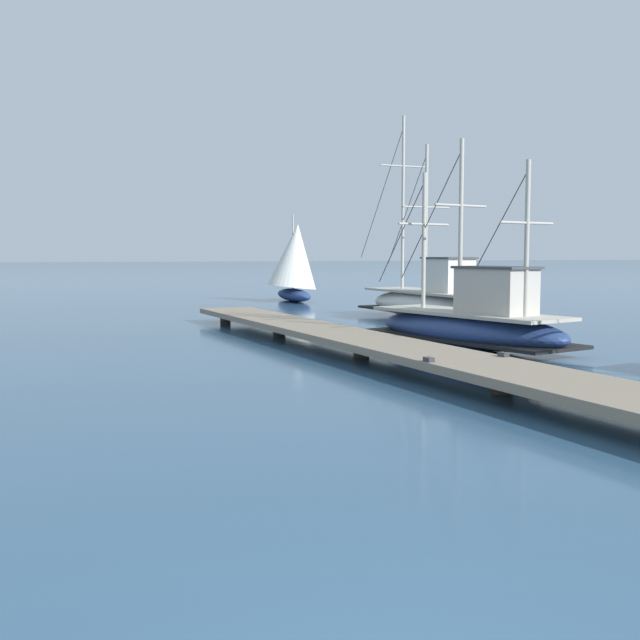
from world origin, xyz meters
name	(u,v)px	position (x,y,z in m)	size (l,w,h in m)	color
floating_dock	(361,340)	(5.17, 12.99, 0.36)	(3.46, 20.60, 0.53)	gray
fishing_boat_1	(472,323)	(8.26, 13.40, 0.63)	(3.30, 6.55, 5.12)	navy
fishing_boat_2	(432,301)	(11.13, 20.80, 0.66)	(2.64, 8.92, 7.31)	silver
distant_sailboat	(295,262)	(9.81, 32.23, 1.90)	(2.78, 4.76, 4.16)	navy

